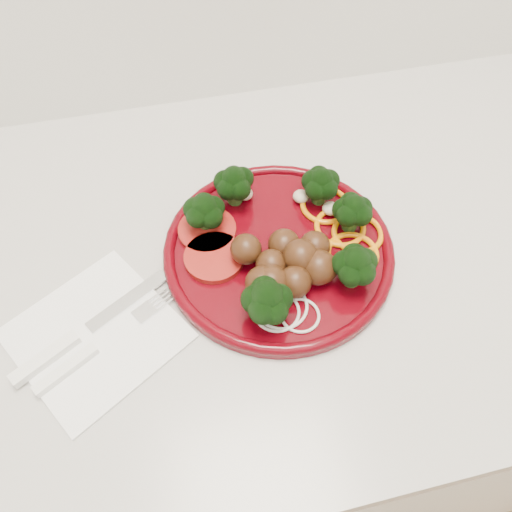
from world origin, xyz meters
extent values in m
cube|color=silver|center=(0.00, 1.70, 0.43)|extent=(2.40, 0.60, 0.87)
cube|color=#B6B3AD|center=(0.00, 1.70, 0.89)|extent=(2.40, 0.60, 0.03)
cylinder|color=#460209|center=(0.23, 1.68, 0.91)|extent=(0.27, 0.27, 0.01)
torus|color=#460209|center=(0.23, 1.68, 0.91)|extent=(0.28, 0.28, 0.01)
sphere|color=#472611|center=(0.26, 1.63, 0.93)|extent=(0.04, 0.04, 0.04)
sphere|color=#472611|center=(0.21, 1.65, 0.93)|extent=(0.04, 0.04, 0.04)
sphere|color=#472611|center=(0.23, 1.67, 0.93)|extent=(0.04, 0.04, 0.04)
sphere|color=#472611|center=(0.18, 1.67, 0.93)|extent=(0.04, 0.04, 0.04)
sphere|color=#472611|center=(0.24, 1.65, 0.93)|extent=(0.04, 0.04, 0.04)
sphere|color=#472611|center=(0.23, 1.62, 0.93)|extent=(0.04, 0.04, 0.04)
sphere|color=#472611|center=(0.26, 1.66, 0.93)|extent=(0.04, 0.04, 0.04)
sphere|color=#472611|center=(0.19, 1.63, 0.93)|extent=(0.04, 0.04, 0.04)
sphere|color=#472611|center=(0.20, 1.63, 0.93)|extent=(0.04, 0.04, 0.04)
sphere|color=#472611|center=(0.26, 1.63, 0.93)|extent=(0.04, 0.04, 0.04)
torus|color=orange|center=(0.31, 1.70, 0.92)|extent=(0.06, 0.06, 0.01)
torus|color=orange|center=(0.31, 1.65, 0.92)|extent=(0.06, 0.06, 0.01)
torus|color=orange|center=(0.30, 1.73, 0.92)|extent=(0.06, 0.06, 0.01)
torus|color=orange|center=(0.32, 1.68, 0.92)|extent=(0.06, 0.06, 0.01)
cylinder|color=#720A07|center=(0.15, 1.73, 0.92)|extent=(0.07, 0.07, 0.01)
cylinder|color=#720A07|center=(0.15, 1.69, 0.92)|extent=(0.07, 0.07, 0.01)
torus|color=beige|center=(0.20, 1.60, 0.91)|extent=(0.05, 0.05, 0.00)
torus|color=beige|center=(0.22, 1.59, 0.91)|extent=(0.04, 0.04, 0.00)
torus|color=beige|center=(0.21, 1.61, 0.91)|extent=(0.06, 0.06, 0.00)
ellipsoid|color=#C6B793|center=(0.27, 1.75, 0.92)|extent=(0.02, 0.02, 0.01)
ellipsoid|color=#C6B793|center=(0.20, 1.77, 0.92)|extent=(0.02, 0.02, 0.01)
ellipsoid|color=#C6B793|center=(0.30, 1.72, 0.92)|extent=(0.02, 0.02, 0.01)
cube|color=white|center=(0.01, 1.62, 0.90)|extent=(0.22, 0.22, 0.00)
cube|color=silver|center=(0.04, 1.66, 0.91)|extent=(0.10, 0.07, 0.00)
cube|color=white|center=(-0.04, 1.60, 0.91)|extent=(0.07, 0.05, 0.01)
cube|color=white|center=(-0.02, 1.59, 0.91)|extent=(0.07, 0.05, 0.01)
cube|color=silver|center=(0.06, 1.64, 0.91)|extent=(0.03, 0.03, 0.00)
cube|color=silver|center=(0.08, 1.64, 0.91)|extent=(0.02, 0.02, 0.00)
cube|color=silver|center=(0.08, 1.65, 0.91)|extent=(0.02, 0.02, 0.00)
cube|color=silver|center=(0.08, 1.65, 0.91)|extent=(0.02, 0.02, 0.00)
cube|color=silver|center=(0.08, 1.66, 0.91)|extent=(0.02, 0.02, 0.00)
camera|label=1|loc=(0.12, 1.35, 1.39)|focal=35.00mm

